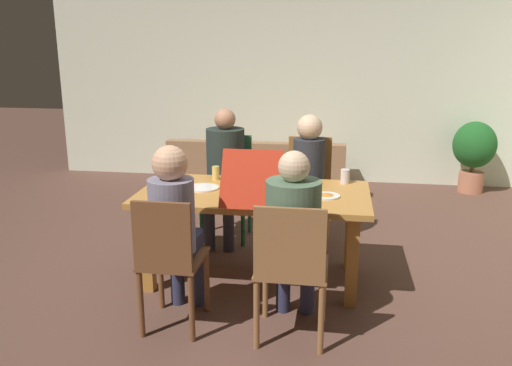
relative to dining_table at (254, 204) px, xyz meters
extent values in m
plane|color=brown|center=(0.00, 0.00, -0.62)|extent=(20.00, 20.00, 0.00)
cube|color=silver|center=(0.00, 3.27, 0.77)|extent=(6.56, 0.12, 2.79)
cube|color=#BF8239|center=(0.00, 0.00, 0.08)|extent=(1.76, 0.92, 0.04)
cube|color=#BA7A34|center=(-0.76, -0.34, -0.28)|extent=(0.09, 0.09, 0.68)
cube|color=#BA7A34|center=(0.76, -0.34, -0.28)|extent=(0.09, 0.09, 0.68)
cube|color=#BA7A34|center=(-0.76, 0.34, -0.28)|extent=(0.09, 0.09, 0.68)
cube|color=#BA7A34|center=(0.76, 0.34, -0.28)|extent=(0.09, 0.09, 0.68)
cylinder|color=#2A643F|center=(-0.21, 0.67, -0.39)|extent=(0.04, 0.04, 0.46)
cylinder|color=#2A643F|center=(-0.60, 0.67, -0.39)|extent=(0.04, 0.04, 0.46)
cylinder|color=#2A643F|center=(-0.21, 1.04, -0.39)|extent=(0.04, 0.04, 0.46)
cylinder|color=#2A643F|center=(-0.60, 1.04, -0.39)|extent=(0.04, 0.04, 0.46)
cube|color=#2A643F|center=(-0.41, 0.86, -0.15)|extent=(0.45, 0.43, 0.02)
cube|color=#2A643F|center=(-0.41, 1.06, 0.11)|extent=(0.42, 0.03, 0.49)
cylinder|color=#2E303E|center=(-0.32, 0.53, -0.38)|extent=(0.10, 0.10, 0.48)
cylinder|color=#2E303E|center=(-0.49, 0.53, -0.38)|extent=(0.10, 0.10, 0.48)
cube|color=#2E303E|center=(-0.41, 0.69, -0.09)|extent=(0.32, 0.34, 0.11)
cylinder|color=#242F2B|center=(-0.41, 0.86, 0.18)|extent=(0.36, 0.36, 0.53)
sphere|color=#AF7758|center=(-0.41, 0.86, 0.53)|extent=(0.19, 0.19, 0.19)
cylinder|color=brown|center=(-0.57, -0.59, -0.39)|extent=(0.04, 0.04, 0.46)
cylinder|color=brown|center=(-0.24, -0.59, -0.39)|extent=(0.04, 0.04, 0.46)
cylinder|color=brown|center=(-0.57, -0.98, -0.39)|extent=(0.04, 0.04, 0.46)
cylinder|color=brown|center=(-0.24, -0.98, -0.39)|extent=(0.04, 0.04, 0.46)
cube|color=brown|center=(-0.41, -0.78, -0.15)|extent=(0.39, 0.44, 0.02)
cube|color=brown|center=(-0.41, -0.99, 0.08)|extent=(0.37, 0.03, 0.44)
cylinder|color=#2F314D|center=(-0.48, -0.50, -0.38)|extent=(0.10, 0.10, 0.48)
cylinder|color=#2F314D|center=(-0.33, -0.50, -0.38)|extent=(0.10, 0.10, 0.48)
cube|color=#2F314D|center=(-0.41, -0.63, -0.09)|extent=(0.26, 0.30, 0.11)
cylinder|color=gray|center=(-0.41, -0.78, 0.15)|extent=(0.29, 0.29, 0.48)
sphere|color=#E1AA83|center=(-0.41, -0.78, 0.49)|extent=(0.23, 0.23, 0.23)
cylinder|color=#94653C|center=(0.17, -0.60, -0.39)|extent=(0.04, 0.04, 0.46)
cylinder|color=#94653C|center=(0.57, -0.60, -0.39)|extent=(0.04, 0.04, 0.46)
cylinder|color=#94653C|center=(0.17, -0.99, -0.39)|extent=(0.04, 0.04, 0.46)
cylinder|color=#94653C|center=(0.57, -0.99, -0.39)|extent=(0.04, 0.04, 0.46)
cube|color=#94653C|center=(0.37, -0.80, -0.15)|extent=(0.45, 0.45, 0.02)
cube|color=#94653C|center=(0.37, -1.01, 0.08)|extent=(0.42, 0.03, 0.45)
cylinder|color=#2D2F4B|center=(0.29, -0.49, -0.38)|extent=(0.10, 0.10, 0.48)
cylinder|color=#2D2F4B|center=(0.45, -0.49, -0.38)|extent=(0.10, 0.10, 0.48)
cube|color=#2D2F4B|center=(0.37, -0.64, -0.09)|extent=(0.31, 0.32, 0.11)
cylinder|color=#516D53|center=(0.37, -0.80, 0.16)|extent=(0.34, 0.34, 0.50)
sphere|color=beige|center=(0.37, -0.80, 0.50)|extent=(0.19, 0.19, 0.19)
cylinder|color=#96632F|center=(0.55, 0.67, -0.39)|extent=(0.05, 0.05, 0.46)
cylinder|color=#96632F|center=(0.19, 0.67, -0.39)|extent=(0.05, 0.05, 0.46)
cylinder|color=#96632F|center=(0.55, 1.00, -0.39)|extent=(0.05, 0.05, 0.46)
cylinder|color=#96632F|center=(0.19, 1.00, -0.39)|extent=(0.05, 0.05, 0.46)
cube|color=#96632F|center=(0.37, 0.83, -0.15)|extent=(0.42, 0.40, 0.02)
cube|color=#96632F|center=(0.37, 1.02, 0.11)|extent=(0.40, 0.03, 0.50)
cylinder|color=#2F3337|center=(0.44, 0.57, -0.38)|extent=(0.10, 0.10, 0.48)
cylinder|color=#2F3337|center=(0.30, 0.57, -0.38)|extent=(0.10, 0.10, 0.48)
cube|color=#2F3337|center=(0.37, 0.69, -0.09)|extent=(0.26, 0.28, 0.11)
cylinder|color=#2D2F36|center=(0.37, 0.83, 0.14)|extent=(0.28, 0.28, 0.47)
sphere|color=#D8B490|center=(0.37, 0.83, 0.48)|extent=(0.23, 0.23, 0.23)
cube|color=red|center=(0.05, -0.15, 0.12)|extent=(0.42, 0.42, 0.03)
cylinder|color=gold|center=(0.05, -0.15, 0.14)|extent=(0.37, 0.37, 0.01)
cube|color=red|center=(0.05, -0.45, 0.32)|extent=(0.42, 0.19, 0.38)
cylinder|color=white|center=(0.55, -0.05, 0.11)|extent=(0.21, 0.21, 0.01)
cone|color=orange|center=(0.55, -0.05, 0.12)|extent=(0.11, 0.11, 0.02)
cylinder|color=white|center=(-0.41, 0.03, 0.11)|extent=(0.25, 0.25, 0.01)
cylinder|color=silver|center=(0.69, 0.36, 0.16)|extent=(0.07, 0.07, 0.12)
cylinder|color=#D8C366|center=(0.35, 0.06, 0.17)|extent=(0.06, 0.06, 0.13)
cylinder|color=#D9C85F|center=(-0.09, 0.26, 0.17)|extent=(0.07, 0.07, 0.14)
cylinder|color=#E5C663|center=(-0.37, 0.31, 0.16)|extent=(0.06, 0.06, 0.11)
cube|color=#9A704C|center=(-0.34, 2.54, -0.43)|extent=(2.12, 0.90, 0.39)
cube|color=#9A704C|center=(-0.34, 2.17, -0.08)|extent=(2.12, 0.16, 0.31)
cube|color=#9A704C|center=(-1.30, 2.54, -0.14)|extent=(0.20, 0.85, 0.18)
cube|color=#9A704C|center=(0.62, 2.54, -0.14)|extent=(0.20, 0.85, 0.18)
cylinder|color=#BA7154|center=(2.29, 2.91, -0.49)|extent=(0.30, 0.30, 0.26)
cylinder|color=brown|center=(2.29, 2.91, -0.29)|extent=(0.05, 0.05, 0.14)
ellipsoid|color=#1E5D23|center=(2.29, 2.91, -0.02)|extent=(0.52, 0.52, 0.57)
camera|label=1|loc=(0.62, -3.88, 1.23)|focal=37.28mm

